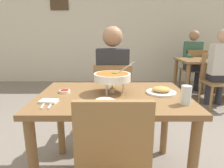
# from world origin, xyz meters

# --- Properties ---
(cafe_rear_partition) EXTENTS (10.00, 0.10, 3.00)m
(cafe_rear_partition) POSITION_xyz_m (0.00, 3.67, 1.50)
(cafe_rear_partition) COLOR beige
(cafe_rear_partition) RESTS_ON ground_plane
(dining_table_main) EXTENTS (1.19, 0.83, 0.76)m
(dining_table_main) POSITION_xyz_m (0.00, 0.00, 0.64)
(dining_table_main) COLOR brown
(dining_table_main) RESTS_ON ground_plane
(chair_diner_main) EXTENTS (0.44, 0.44, 0.90)m
(chair_diner_main) POSITION_xyz_m (-0.00, 0.70, 0.51)
(chair_diner_main) COLOR olive
(chair_diner_main) RESTS_ON ground_plane
(diner_main) EXTENTS (0.40, 0.45, 1.31)m
(diner_main) POSITION_xyz_m (0.00, 0.73, 0.75)
(diner_main) COLOR #2D2D38
(diner_main) RESTS_ON ground_plane
(curry_bowl) EXTENTS (0.33, 0.30, 0.26)m
(curry_bowl) POSITION_xyz_m (-0.00, 0.06, 0.88)
(curry_bowl) COLOR silver
(curry_bowl) RESTS_ON dining_table_main
(rice_plate) EXTENTS (0.24, 0.24, 0.06)m
(rice_plate) POSITION_xyz_m (-0.05, -0.25, 0.78)
(rice_plate) COLOR white
(rice_plate) RESTS_ON dining_table_main
(appetizer_plate) EXTENTS (0.24, 0.24, 0.06)m
(appetizer_plate) POSITION_xyz_m (0.39, 0.04, 0.78)
(appetizer_plate) COLOR white
(appetizer_plate) RESTS_ON dining_table_main
(sauce_dish) EXTENTS (0.09, 0.09, 0.02)m
(sauce_dish) POSITION_xyz_m (-0.40, 0.06, 0.77)
(sauce_dish) COLOR white
(sauce_dish) RESTS_ON dining_table_main
(napkin_folded) EXTENTS (0.13, 0.09, 0.02)m
(napkin_folded) POSITION_xyz_m (-0.45, -0.18, 0.76)
(napkin_folded) COLOR white
(napkin_folded) RESTS_ON dining_table_main
(fork_utensil) EXTENTS (0.03, 0.17, 0.01)m
(fork_utensil) POSITION_xyz_m (-0.47, -0.23, 0.76)
(fork_utensil) COLOR silver
(fork_utensil) RESTS_ON dining_table_main
(spoon_utensil) EXTENTS (0.03, 0.17, 0.01)m
(spoon_utensil) POSITION_xyz_m (-0.42, -0.23, 0.76)
(spoon_utensil) COLOR silver
(spoon_utensil) RESTS_ON dining_table_main
(drink_glass) EXTENTS (0.07, 0.07, 0.13)m
(drink_glass) POSITION_xyz_m (0.50, -0.21, 0.81)
(drink_glass) COLOR silver
(drink_glass) RESTS_ON dining_table_main
(dining_table_far) EXTENTS (1.00, 0.80, 0.76)m
(dining_table_far) POSITION_xyz_m (1.80, 2.30, 0.62)
(dining_table_far) COLOR brown
(dining_table_far) RESTS_ON ground_plane
(chair_bg_middle) EXTENTS (0.46, 0.46, 0.90)m
(chair_bg_middle) POSITION_xyz_m (1.77, 1.80, 0.51)
(chair_bg_middle) COLOR olive
(chair_bg_middle) RESTS_ON ground_plane
(chair_bg_right) EXTENTS (0.45, 0.45, 0.90)m
(chair_bg_right) POSITION_xyz_m (1.82, 2.84, 0.51)
(chair_bg_right) COLOR olive
(chair_bg_right) RESTS_ON ground_plane
(patron_bg_middle) EXTENTS (0.40, 0.45, 1.31)m
(patron_bg_middle) POSITION_xyz_m (1.80, 1.78, 0.75)
(patron_bg_middle) COLOR #2D2D38
(patron_bg_middle) RESTS_ON ground_plane
(patron_bg_right) EXTENTS (0.40, 0.45, 1.31)m
(patron_bg_right) POSITION_xyz_m (1.78, 2.85, 0.75)
(patron_bg_right) COLOR #2D2D38
(patron_bg_right) RESTS_ON ground_plane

